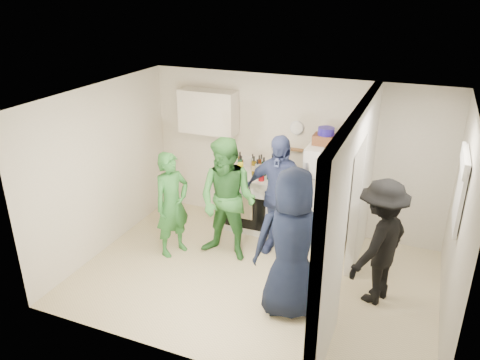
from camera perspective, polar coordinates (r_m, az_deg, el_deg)
name	(u,v)px	position (r m, az deg, el deg)	size (l,w,h in m)	color
floor	(254,277)	(6.65, 1.76, -11.72)	(4.80, 4.80, 0.00)	beige
wall_back	(293,154)	(7.53, 6.47, 3.14)	(4.80, 4.80, 0.00)	silver
wall_front	(194,263)	(4.67, -5.59, -10.05)	(4.80, 4.80, 0.00)	silver
wall_left	(103,169)	(7.16, -16.40, 1.25)	(3.40, 3.40, 0.00)	silver
wall_right	(458,230)	(5.75, 25.02, -5.57)	(3.40, 3.40, 0.00)	silver
ceiling	(257,100)	(5.62, 2.06, 9.73)	(4.80, 4.80, 0.00)	white
partition_pier_back	(363,179)	(6.76, 14.80, 0.15)	(0.12, 1.20, 2.50)	silver
partition_pier_front	(329,258)	(4.81, 10.80, -9.28)	(0.12, 1.20, 2.50)	silver
partition_header	(358,127)	(5.39, 14.15, 6.26)	(0.12, 1.00, 0.40)	silver
stove	(252,201)	(7.70, 1.51, -2.53)	(0.79, 0.66, 0.94)	white
upper_cabinet	(208,112)	(7.67, -3.90, 8.30)	(0.95, 0.34, 0.70)	silver
fridge	(327,196)	(7.24, 10.58, -1.89)	(0.65, 0.63, 1.58)	white
wicker_basket	(325,140)	(6.99, 10.38, 4.85)	(0.35, 0.25, 0.15)	brown
blue_bowl	(326,131)	(6.95, 10.46, 5.87)	(0.24, 0.24, 0.11)	#20148B
yellow_cup_stack_top	(346,142)	(6.78, 12.77, 4.53)	(0.09, 0.09, 0.25)	#FCFF15
wall_clock	(297,128)	(7.36, 6.95, 6.34)	(0.22, 0.22, 0.03)	white
spice_shelf	(292,149)	(7.45, 6.39, 3.74)	(0.35, 0.08, 0.03)	olive
nook_window	(462,190)	(5.76, 25.45, -1.13)	(0.03, 0.70, 0.80)	black
nook_window_frame	(461,190)	(5.76, 25.31, -1.11)	(0.04, 0.76, 0.86)	white
nook_valance	(464,160)	(5.64, 25.65, 2.18)	(0.04, 0.82, 0.18)	white
yellow_cup_stack_stove	(240,171)	(7.31, 0.06, 1.17)	(0.09, 0.09, 0.25)	#FCF815
red_cup	(261,177)	(7.24, 2.61, 0.36)	(0.09, 0.09, 0.12)	#BA0C14
person_green_left	(172,204)	(6.90, -8.28, -2.96)	(0.58, 0.38, 1.59)	#307A33
person_green_center	(228,201)	(6.67, -1.52, -2.52)	(0.89, 0.69, 1.83)	#3A8339
person_denim	(278,195)	(6.85, 4.67, -1.85)	(1.08, 0.45, 1.84)	#3A4380
person_navy	(292,244)	(5.57, 6.38, -7.81)	(0.93, 0.60, 1.89)	black
person_nook	(380,242)	(6.07, 16.67, -7.28)	(1.07, 0.61, 1.65)	black
bottle_a	(240,161)	(7.64, -0.01, 2.37)	(0.07, 0.07, 0.30)	brown
bottle_b	(240,164)	(7.46, 0.01, 1.91)	(0.08, 0.08, 0.32)	#16442D
bottle_c	(253,162)	(7.62, 1.55, 2.19)	(0.06, 0.06, 0.28)	#A1ACAF
bottle_d	(254,166)	(7.40, 1.71, 1.73)	(0.08, 0.08, 0.32)	brown
bottle_e	(261,163)	(7.58, 2.61, 2.11)	(0.07, 0.07, 0.29)	#ABB6BE
bottle_f	(264,166)	(7.41, 2.92, 1.66)	(0.07, 0.07, 0.31)	#153A26
bottle_g	(272,164)	(7.49, 3.95, 1.97)	(0.08, 0.08, 0.33)	olive
bottle_h	(232,165)	(7.45, -0.97, 1.85)	(0.07, 0.07, 0.31)	#ADB1B9
bottle_i	(259,164)	(7.53, 2.36, 1.99)	(0.07, 0.07, 0.29)	#57270F
bottle_j	(269,170)	(7.27, 3.53, 1.24)	(0.06, 0.06, 0.31)	#1C5234
bottle_k	(241,164)	(7.56, 0.14, 1.99)	(0.07, 0.07, 0.27)	brown
bottle_l	(257,169)	(7.30, 2.12, 1.37)	(0.07, 0.07, 0.31)	#8E929D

